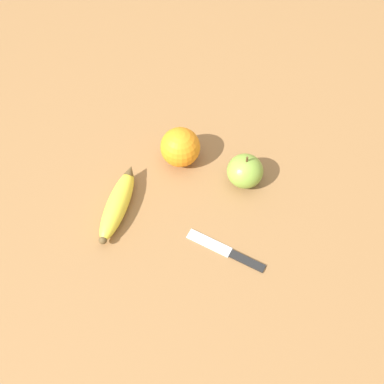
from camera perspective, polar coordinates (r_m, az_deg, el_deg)
The scene contains 5 objects.
ground_plane at distance 0.97m, azimuth -6.86°, elevation 1.15°, with size 3.00×3.00×0.00m, color olive.
banana at distance 0.92m, azimuth -9.41°, elevation -1.49°, with size 0.10×0.18×0.04m.
orange at distance 0.97m, azimuth -1.50°, elevation 5.72°, with size 0.09×0.09×0.09m.
apple at distance 0.94m, azimuth 6.75°, elevation 2.66°, with size 0.08×0.08×0.08m.
paring_knife at distance 0.88m, azimuth 4.65°, elevation -7.58°, with size 0.15×0.11×0.01m.
Camera 1 is at (-0.06, 0.54, 0.80)m, focal length 42.00 mm.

